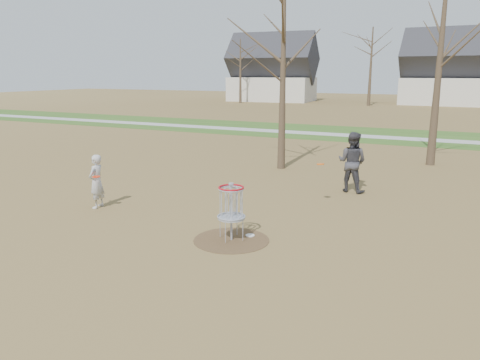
% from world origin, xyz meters
% --- Properties ---
extents(ground, '(160.00, 160.00, 0.00)m').
position_xyz_m(ground, '(0.00, 0.00, 0.00)').
color(ground, brown).
rests_on(ground, ground).
extents(green_band, '(160.00, 8.00, 0.01)m').
position_xyz_m(green_band, '(0.00, 21.00, 0.01)').
color(green_band, '#2D5119').
rests_on(green_band, ground).
extents(footpath, '(160.00, 1.50, 0.01)m').
position_xyz_m(footpath, '(0.00, 20.00, 0.01)').
color(footpath, '#9E9E99').
rests_on(footpath, green_band).
extents(dirt_circle, '(1.80, 1.80, 0.01)m').
position_xyz_m(dirt_circle, '(0.00, 0.00, 0.01)').
color(dirt_circle, '#47331E').
rests_on(dirt_circle, ground).
extents(player_standing, '(0.46, 0.63, 1.57)m').
position_xyz_m(player_standing, '(-4.76, 0.74, 0.79)').
color(player_standing, '#BABABA').
rests_on(player_standing, ground).
extents(player_throwing, '(1.08, 0.90, 1.99)m').
position_xyz_m(player_throwing, '(1.47, 5.88, 1.00)').
color(player_throwing, '#3B3A40').
rests_on(player_throwing, ground).
extents(disc_grounded, '(0.22, 0.22, 0.02)m').
position_xyz_m(disc_grounded, '(0.28, 0.45, 0.02)').
color(disc_grounded, white).
rests_on(disc_grounded, dirt_circle).
extents(discs_in_play, '(5.78, 3.45, 0.30)m').
position_xyz_m(discs_in_play, '(-1.63, 2.21, 1.14)').
color(discs_in_play, '#EA5A0C').
rests_on(discs_in_play, ground).
extents(disc_golf_basket, '(0.64, 0.64, 1.35)m').
position_xyz_m(disc_golf_basket, '(0.00, 0.00, 0.91)').
color(disc_golf_basket, '#9EA3AD').
rests_on(disc_golf_basket, ground).
extents(bare_trees, '(52.62, 44.98, 9.00)m').
position_xyz_m(bare_trees, '(1.78, 35.79, 5.35)').
color(bare_trees, '#382B1E').
rests_on(bare_trees, ground).
extents(houses_row, '(56.51, 10.01, 7.26)m').
position_xyz_m(houses_row, '(4.32, 52.56, 3.52)').
color(houses_row, silver).
rests_on(houses_row, ground).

